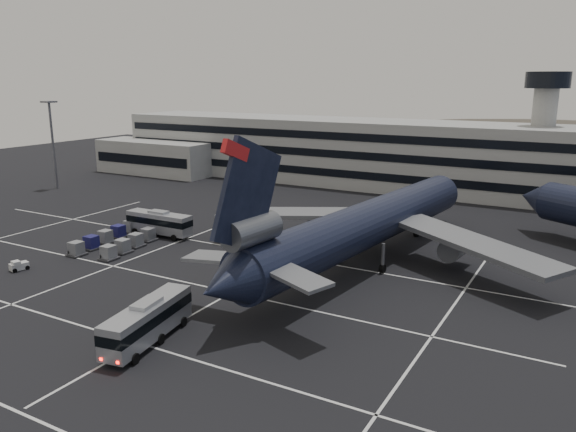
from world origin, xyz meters
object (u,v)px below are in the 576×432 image
object	(u,v)px
bus_near	(148,320)
uld_cluster	(116,240)
trijet_main	(366,224)
tug_a	(18,266)
bus_far	(159,222)

from	to	relation	value
bus_near	uld_cluster	distance (m)	31.59
trijet_main	tug_a	bearing A→B (deg)	-141.17
bus_far	tug_a	distance (m)	20.84
trijet_main	bus_near	size ratio (longest dim) A/B	5.13
uld_cluster	bus_far	bearing A→B (deg)	77.26
bus_far	tug_a	bearing A→B (deg)	167.47
bus_far	uld_cluster	distance (m)	7.37
trijet_main	tug_a	size ratio (longest dim) A/B	25.40
bus_far	uld_cluster	world-z (taller)	bus_far
uld_cluster	bus_near	bearing A→B (deg)	-38.89
trijet_main	tug_a	distance (m)	42.79
tug_a	uld_cluster	size ratio (longest dim) A/B	0.16
trijet_main	uld_cluster	xyz separation A→B (m)	(-33.27, -9.48, -4.33)
trijet_main	bus_far	xyz separation A→B (m)	(-31.67, -2.38, -3.18)
trijet_main	bus_far	size ratio (longest dim) A/B	5.37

